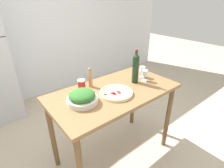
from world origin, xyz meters
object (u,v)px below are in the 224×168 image
(wine_glass_far, at_px, (142,70))
(homemade_pizza, at_px, (116,93))
(salt_canister, at_px, (82,85))
(salad_bowl, at_px, (82,98))
(wine_glass_near, at_px, (145,73))
(pepper_mill, at_px, (90,78))
(wine_bottle, at_px, (135,68))

(wine_glass_far, distance_m, homemade_pizza, 0.55)
(homemade_pizza, relative_size, salt_canister, 3.01)
(salad_bowl, height_order, homemade_pizza, salad_bowl)
(wine_glass_near, distance_m, salt_canister, 0.74)
(pepper_mill, distance_m, salt_canister, 0.12)
(wine_glass_near, distance_m, pepper_mill, 0.64)
(wine_glass_far, distance_m, salad_bowl, 0.88)
(wine_glass_near, relative_size, salt_canister, 1.19)
(salad_bowl, bearing_deg, pepper_mill, 44.57)
(wine_glass_far, bearing_deg, wine_bottle, -165.32)
(wine_bottle, relative_size, wine_glass_far, 2.88)
(salt_canister, bearing_deg, wine_glass_far, -13.74)
(salad_bowl, bearing_deg, wine_glass_far, 3.65)
(wine_glass_near, height_order, salt_canister, wine_glass_near)
(wine_glass_near, relative_size, homemade_pizza, 0.39)
(salt_canister, bearing_deg, salad_bowl, -118.71)
(wine_glass_far, height_order, pepper_mill, pepper_mill)
(homemade_pizza, height_order, salt_canister, salt_canister)
(homemade_pizza, bearing_deg, pepper_mill, 109.86)
(wine_bottle, bearing_deg, wine_glass_far, 14.68)
(pepper_mill, bearing_deg, wine_bottle, -26.36)
(wine_bottle, relative_size, homemade_pizza, 1.14)
(wine_glass_near, xyz_separation_m, homemade_pizza, (-0.46, -0.03, -0.08))
(wine_glass_near, xyz_separation_m, wine_glass_far, (0.06, 0.09, -0.00))
(wine_bottle, relative_size, salt_canister, 3.42)
(wine_bottle, bearing_deg, salad_bowl, -179.24)
(wine_glass_near, relative_size, pepper_mill, 0.60)
(homemade_pizza, distance_m, salt_canister, 0.38)
(homemade_pizza, bearing_deg, salt_canister, 125.50)
(wine_glass_near, xyz_separation_m, pepper_mill, (-0.58, 0.27, 0.01))
(wine_glass_near, height_order, wine_glass_far, same)
(wine_bottle, height_order, salad_bowl, wine_bottle)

